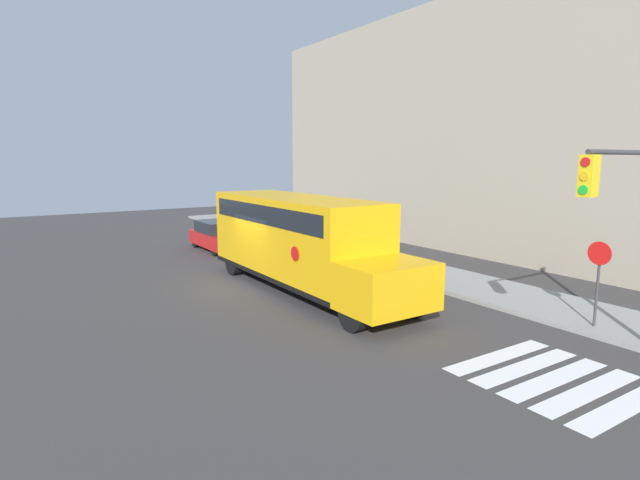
{
  "coord_description": "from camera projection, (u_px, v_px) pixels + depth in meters",
  "views": [
    {
      "loc": [
        16.07,
        -7.43,
        4.52
      ],
      "look_at": [
        1.88,
        1.78,
        1.77
      ],
      "focal_mm": 28.0,
      "sensor_mm": 36.0,
      "label": 1
    }
  ],
  "objects": [
    {
      "name": "stop_sign",
      "position": [
        598.0,
        274.0,
        12.98
      ],
      "size": [
        0.62,
        0.1,
        2.42
      ],
      "color": "#38383A",
      "rests_on": "ground"
    },
    {
      "name": "traffic_light",
      "position": [
        638.0,
        217.0,
        10.73
      ],
      "size": [
        0.28,
        3.54,
        4.91
      ],
      "color": "#38383A",
      "rests_on": "ground"
    },
    {
      "name": "school_bus",
      "position": [
        300.0,
        237.0,
        17.29
      ],
      "size": [
        10.08,
        2.57,
        3.22
      ],
      "color": "#EAA80F",
      "rests_on": "ground"
    },
    {
      "name": "crosswalk_stripes",
      "position": [
        555.0,
        379.0,
        10.38
      ],
      "size": [
        3.3,
        3.2,
        0.01
      ],
      "color": "white",
      "rests_on": "ground"
    },
    {
      "name": "ground_plane",
      "position": [
        251.0,
        286.0,
        18.03
      ],
      "size": [
        60.0,
        60.0,
        0.0
      ],
      "primitive_type": "plane",
      "color": "#3A3838"
    },
    {
      "name": "building_backdrop",
      "position": [
        494.0,
        128.0,
        24.05
      ],
      "size": [
        32.0,
        4.0,
        12.06
      ],
      "color": "#9E937F",
      "rests_on": "ground"
    },
    {
      "name": "parked_car",
      "position": [
        219.0,
        236.0,
        25.08
      ],
      "size": [
        4.14,
        1.75,
        1.44
      ],
      "color": "red",
      "rests_on": "ground"
    },
    {
      "name": "sidewalk_strip",
      "position": [
        388.0,
        263.0,
        21.51
      ],
      "size": [
        44.0,
        3.0,
        0.15
      ],
      "color": "gray",
      "rests_on": "ground"
    }
  ]
}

